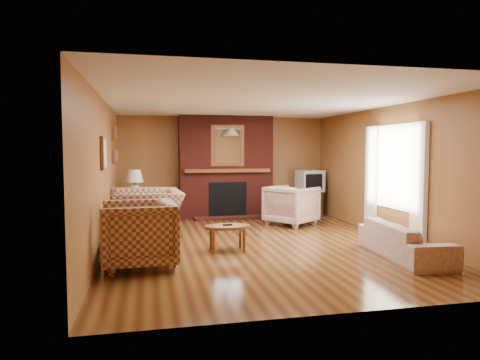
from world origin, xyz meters
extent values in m
plane|color=#47230F|center=(0.00, 0.00, 0.00)|extent=(6.50, 6.50, 0.00)
plane|color=silver|center=(0.00, 0.00, 2.40)|extent=(6.50, 6.50, 0.00)
plane|color=#905D2C|center=(0.00, 3.25, 1.20)|extent=(6.50, 0.00, 6.50)
plane|color=#905D2C|center=(0.00, -3.25, 1.20)|extent=(6.50, 0.00, 6.50)
plane|color=#905D2C|center=(-2.50, 0.00, 1.20)|extent=(0.00, 6.50, 6.50)
plane|color=#905D2C|center=(2.50, 0.00, 1.20)|extent=(0.00, 6.50, 6.50)
cube|color=#511811|center=(0.00, 3.00, 1.20)|extent=(2.20, 0.50, 2.40)
cube|color=black|center=(0.00, 2.77, 0.45)|extent=(0.90, 0.06, 0.80)
cube|color=#511811|center=(0.00, 2.60, 0.03)|extent=(1.60, 0.35, 0.06)
cube|color=brown|center=(0.00, 2.73, 1.12)|extent=(2.00, 0.18, 0.08)
cube|color=brown|center=(0.00, 2.76, 1.70)|extent=(0.78, 0.05, 0.95)
cube|color=white|center=(0.00, 2.73, 1.70)|extent=(0.62, 0.02, 0.80)
cube|color=beige|center=(2.44, -0.95, 1.05)|extent=(0.08, 0.35, 2.00)
cube|color=beige|center=(2.44, 0.55, 1.05)|extent=(0.08, 0.35, 2.00)
cube|color=white|center=(2.48, -0.20, 1.30)|extent=(0.03, 1.10, 1.50)
cube|color=brown|center=(-2.47, 1.90, 1.35)|extent=(0.06, 0.55, 0.04)
cube|color=brown|center=(-2.47, 1.90, 1.80)|extent=(0.06, 0.55, 0.04)
cube|color=brown|center=(-2.47, -0.30, 1.55)|extent=(0.04, 0.40, 0.50)
cube|color=white|center=(-2.44, -0.30, 1.55)|extent=(0.01, 0.32, 0.42)
cylinder|color=black|center=(0.00, 2.30, 2.22)|extent=(0.01, 0.01, 0.35)
cone|color=#AA7A44|center=(0.00, 2.30, 2.00)|extent=(0.36, 0.36, 0.18)
imported|color=maroon|center=(-1.85, 0.67, 0.45)|extent=(1.28, 1.44, 0.89)
imported|color=maroon|center=(-1.95, -1.11, 0.46)|extent=(1.06, 1.03, 0.91)
imported|color=beige|center=(1.90, -1.41, 0.26)|extent=(0.84, 1.82, 0.52)
imported|color=beige|center=(1.17, 1.60, 0.42)|extent=(1.28, 1.27, 0.84)
ellipsoid|color=brown|center=(-0.60, -0.46, 0.39)|extent=(0.72, 0.45, 0.04)
cube|color=black|center=(-0.60, -0.46, 0.42)|extent=(0.15, 0.05, 0.02)
cylinder|color=brown|center=(-0.36, -0.31, 0.18)|extent=(0.05, 0.05, 0.36)
cylinder|color=brown|center=(-0.84, -0.31, 0.18)|extent=(0.05, 0.05, 0.36)
cylinder|color=brown|center=(-0.36, -0.60, 0.18)|extent=(0.05, 0.05, 0.36)
cylinder|color=brown|center=(-0.84, -0.60, 0.18)|extent=(0.05, 0.05, 0.36)
cube|color=brown|center=(-2.10, 2.45, 0.27)|extent=(0.45, 0.45, 0.55)
sphere|color=white|center=(-2.10, 2.45, 0.70)|extent=(0.30, 0.30, 0.30)
cylinder|color=black|center=(-2.10, 2.45, 0.87)|extent=(0.03, 0.03, 0.09)
cone|color=white|center=(-2.10, 2.45, 1.04)|extent=(0.38, 0.38, 0.26)
cube|color=black|center=(2.05, 2.80, 0.29)|extent=(0.57, 0.53, 0.58)
cube|color=#B1B4B9|center=(2.05, 2.80, 0.84)|extent=(0.61, 0.59, 0.52)
cube|color=black|center=(2.05, 2.52, 0.84)|extent=(0.43, 0.06, 0.37)
camera|label=1|loc=(-1.81, -7.02, 1.59)|focal=32.00mm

